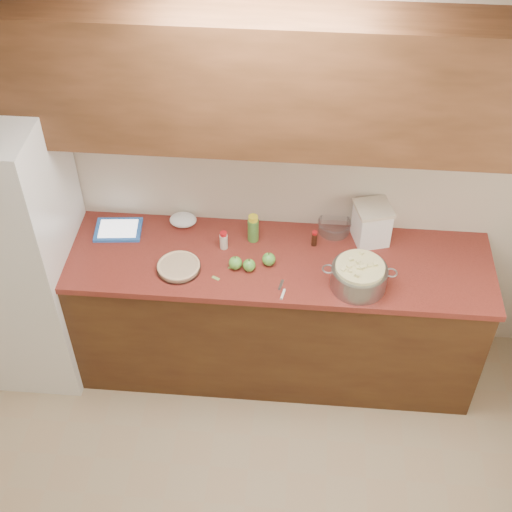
# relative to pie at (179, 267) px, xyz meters

# --- Properties ---
(room_shell) EXTENTS (3.60, 3.60, 3.60)m
(room_shell) POSITION_rel_pie_xyz_m (0.44, -1.34, 0.36)
(room_shell) COLOR tan
(room_shell) RESTS_ON ground
(counter_run) EXTENTS (2.64, 0.68, 0.92)m
(counter_run) POSITION_rel_pie_xyz_m (0.44, 0.13, -0.48)
(counter_run) COLOR #482C14
(counter_run) RESTS_ON ground
(upper_cabinets) EXTENTS (2.60, 0.34, 0.70)m
(upper_cabinets) POSITION_rel_pie_xyz_m (0.44, 0.29, 1.01)
(upper_cabinets) COLOR brown
(upper_cabinets) RESTS_ON room_shell
(fridge) EXTENTS (0.70, 0.70, 1.80)m
(fridge) POSITION_rel_pie_xyz_m (-1.00, 0.10, -0.04)
(fridge) COLOR white
(fridge) RESTS_ON ground
(pie) EXTENTS (0.25, 0.25, 0.04)m
(pie) POSITION_rel_pie_xyz_m (0.00, 0.00, 0.00)
(pie) COLOR silver
(pie) RESTS_ON counter_run
(colander) EXTENTS (0.40, 0.30, 0.15)m
(colander) POSITION_rel_pie_xyz_m (0.99, -0.04, 0.05)
(colander) COLOR gray
(colander) RESTS_ON counter_run
(flour_canister) EXTENTS (0.24, 0.24, 0.24)m
(flour_canister) POSITION_rel_pie_xyz_m (1.07, 0.34, 0.10)
(flour_canister) COLOR white
(flour_canister) RESTS_ON counter_run
(tablet) EXTENTS (0.29, 0.23, 0.02)m
(tablet) POSITION_rel_pie_xyz_m (-0.41, 0.29, -0.01)
(tablet) COLOR blue
(tablet) RESTS_ON counter_run
(paring_knife) EXTENTS (0.04, 0.16, 0.01)m
(paring_knife) POSITION_rel_pie_xyz_m (0.59, -0.14, -0.01)
(paring_knife) COLOR gray
(paring_knife) RESTS_ON counter_run
(lemon_bottle) EXTENTS (0.06, 0.06, 0.18)m
(lemon_bottle) POSITION_rel_pie_xyz_m (0.39, 0.29, 0.06)
(lemon_bottle) COLOR #4C8C38
(lemon_bottle) RESTS_ON counter_run
(cinnamon_shaker) EXTENTS (0.05, 0.05, 0.11)m
(cinnamon_shaker) POSITION_rel_pie_xyz_m (0.23, 0.20, 0.03)
(cinnamon_shaker) COLOR beige
(cinnamon_shaker) RESTS_ON counter_run
(vanilla_bottle) EXTENTS (0.03, 0.03, 0.10)m
(vanilla_bottle) POSITION_rel_pie_xyz_m (0.75, 0.27, 0.03)
(vanilla_bottle) COLOR black
(vanilla_bottle) RESTS_ON counter_run
(mixing_bowl) EXTENTS (0.20, 0.20, 0.07)m
(mixing_bowl) POSITION_rel_pie_xyz_m (0.86, 0.40, 0.02)
(mixing_bowl) COLOR silver
(mixing_bowl) RESTS_ON counter_run
(paper_towel) EXTENTS (0.17, 0.14, 0.07)m
(paper_towel) POSITION_rel_pie_xyz_m (-0.04, 0.39, 0.01)
(paper_towel) COLOR white
(paper_towel) RESTS_ON counter_run
(apple_left) EXTENTS (0.08, 0.08, 0.09)m
(apple_left) POSITION_rel_pie_xyz_m (0.31, 0.04, 0.02)
(apple_left) COLOR #57A53A
(apple_left) RESTS_ON counter_run
(apple_center) EXTENTS (0.08, 0.08, 0.09)m
(apple_center) POSITION_rel_pie_xyz_m (0.50, 0.09, 0.02)
(apple_center) COLOR #57A53A
(apple_center) RESTS_ON counter_run
(apple_front) EXTENTS (0.07, 0.07, 0.08)m
(apple_front) POSITION_rel_pie_xyz_m (0.39, 0.03, 0.02)
(apple_front) COLOR #57A53A
(apple_front) RESTS_ON counter_run
(peel_a) EXTENTS (0.04, 0.05, 0.00)m
(peel_a) POSITION_rel_pie_xyz_m (0.31, 0.05, -0.02)
(peel_a) COLOR #86A751
(peel_a) RESTS_ON counter_run
(peel_b) EXTENTS (0.03, 0.01, 0.00)m
(peel_b) POSITION_rel_pie_xyz_m (0.29, 0.04, -0.02)
(peel_b) COLOR #86A751
(peel_b) RESTS_ON counter_run
(peel_c) EXTENTS (0.05, 0.04, 0.00)m
(peel_c) POSITION_rel_pie_xyz_m (0.21, -0.05, -0.02)
(peel_c) COLOR #86A751
(peel_c) RESTS_ON counter_run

